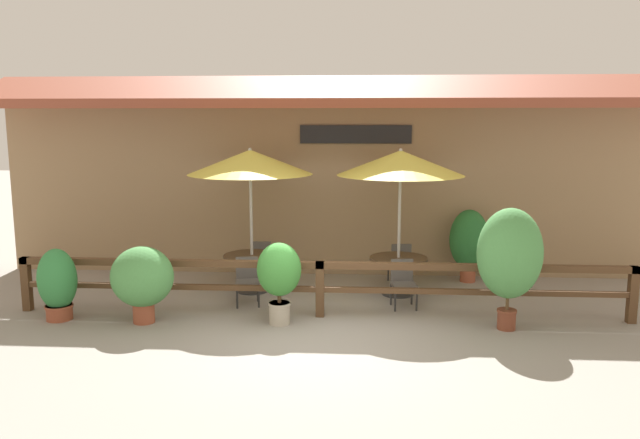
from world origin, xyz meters
TOP-DOWN VIEW (x-y plane):
  - ground_plane at (0.00, 0.00)m, footprint 60.00×60.00m
  - building_facade at (0.00, 4.10)m, footprint 14.28×1.49m
  - patio_railing at (0.00, 1.05)m, footprint 10.40×0.14m
  - patio_umbrella_near at (-1.42, 2.52)m, footprint 2.37×2.37m
  - dining_table_near at (-1.42, 2.52)m, footprint 1.10×1.10m
  - chair_near_streetside at (-1.36, 1.68)m, footprint 0.50×0.50m
  - chair_near_wallside at (-1.35, 3.36)m, footprint 0.42×0.42m
  - patio_umbrella_middle at (1.40, 2.48)m, footprint 2.37×2.37m
  - dining_table_middle at (1.40, 2.48)m, footprint 1.10×1.10m
  - chair_middle_streetside at (1.44, 1.69)m, footprint 0.48×0.48m
  - chair_middle_wallside at (1.48, 3.28)m, footprint 0.47×0.47m
  - potted_plant_entrance_palm at (-0.63, 0.62)m, footprint 0.72×0.65m
  - potted_plant_corner_fern at (-4.34, 0.59)m, footprint 0.64×0.58m
  - potted_plant_tall_tropical at (3.01, 0.60)m, footprint 1.02×0.91m
  - potted_plant_small_flowering at (-2.87, 0.54)m, footprint 1.02×0.92m
  - potted_plant_broad_leaf at (2.89, 3.55)m, footprint 0.79×0.71m

SIDE VIEW (x-z plane):
  - ground_plane at x=0.00m, z-range 0.00..0.00m
  - chair_near_streetside at x=-1.36m, z-range 0.05..0.90m
  - chair_near_wallside at x=-1.35m, z-range 0.05..0.90m
  - chair_middle_streetside at x=1.44m, z-range 0.05..0.90m
  - chair_middle_wallside at x=1.48m, z-range 0.05..0.90m
  - dining_table_near at x=-1.42m, z-range 0.22..0.95m
  - dining_table_middle at x=1.40m, z-range 0.22..0.95m
  - potted_plant_corner_fern at x=-4.34m, z-range 0.02..1.23m
  - patio_railing at x=0.00m, z-range 0.22..1.17m
  - potted_plant_small_flowering at x=-2.87m, z-range 0.11..1.38m
  - potted_plant_entrance_palm at x=-0.63m, z-range 0.16..1.52m
  - potted_plant_broad_leaf at x=2.89m, z-range 0.10..1.60m
  - potted_plant_tall_tropical at x=3.01m, z-range 0.23..2.19m
  - building_facade at x=0.00m, z-range 0.05..4.28m
  - patio_umbrella_near at x=-1.42m, z-range 1.12..3.90m
  - patio_umbrella_middle at x=1.40m, z-range 1.12..3.90m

